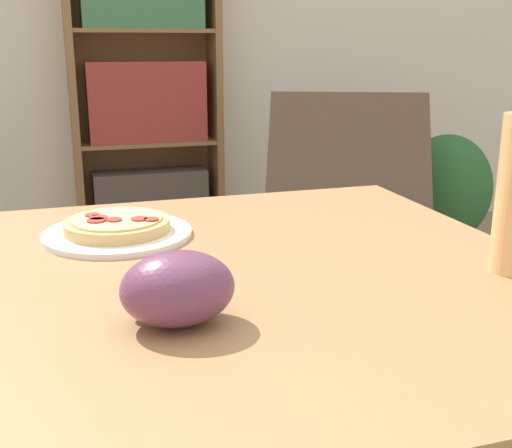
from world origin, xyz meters
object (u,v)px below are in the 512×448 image
object	(u,v)px
potted_plant_floor	(444,198)
pizza_on_plate	(117,229)
bookshelf	(146,97)
lounge_chair_far	(348,245)
grape_bunch	(177,289)

from	to	relation	value
potted_plant_floor	pizza_on_plate	bearing A→B (deg)	-137.34
pizza_on_plate	bookshelf	distance (m)	2.30
pizza_on_plate	potted_plant_floor	distance (m)	2.38
lounge_chair_far	bookshelf	world-z (taller)	bookshelf
pizza_on_plate	lounge_chair_far	world-z (taller)	lounge_chair_far
lounge_chair_far	grape_bunch	bearing A→B (deg)	-98.85
bookshelf	potted_plant_floor	distance (m)	1.59
grape_bunch	bookshelf	xyz separation A→B (m)	(0.33, 2.66, 0.01)
lounge_chair_far	potted_plant_floor	xyz separation A→B (m)	(0.70, 0.39, 0.06)
pizza_on_plate	bookshelf	size ratio (longest dim) A/B	0.15
pizza_on_plate	grape_bunch	world-z (taller)	grape_bunch
pizza_on_plate	grape_bunch	bearing A→B (deg)	-84.75
pizza_on_plate	potted_plant_floor	xyz separation A→B (m)	(1.72, 1.59, -0.43)
bookshelf	lounge_chair_far	bearing A→B (deg)	-58.48
lounge_chair_far	potted_plant_floor	distance (m)	0.81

